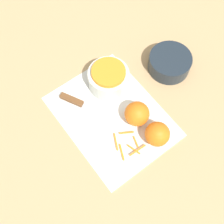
{
  "coord_description": "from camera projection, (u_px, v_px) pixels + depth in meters",
  "views": [
    {
      "loc": [
        0.36,
        -0.27,
        0.97
      ],
      "look_at": [
        0.0,
        0.0,
        0.04
      ],
      "focal_mm": 50.0,
      "sensor_mm": 36.0,
      "label": 1
    }
  ],
  "objects": [
    {
      "name": "ground_plane",
      "position": [
        112.0,
        117.0,
        1.07
      ],
      "size": [
        4.0,
        4.0,
        0.0
      ],
      "primitive_type": "plane",
      "color": "tan"
    },
    {
      "name": "orange_right",
      "position": [
        157.0,
        134.0,
        0.99
      ],
      "size": [
        0.08,
        0.08,
        0.08
      ],
      "color": "orange",
      "rests_on": "cutting_board"
    },
    {
      "name": "peel_pile",
      "position": [
        128.0,
        145.0,
        1.01
      ],
      "size": [
        0.11,
        0.09,
        0.01
      ],
      "color": "orange",
      "rests_on": "cutting_board"
    },
    {
      "name": "knife",
      "position": [
        79.0,
        103.0,
        1.08
      ],
      "size": [
        0.21,
        0.13,
        0.02
      ],
      "rotation": [
        0.0,
        0.0,
        0.48
      ],
      "color": "brown",
      "rests_on": "cutting_board"
    },
    {
      "name": "bowl_speckled",
      "position": [
        109.0,
        78.0,
        1.08
      ],
      "size": [
        0.14,
        0.14,
        0.08
      ],
      "color": "silver",
      "rests_on": "cutting_board"
    },
    {
      "name": "cutting_board",
      "position": [
        112.0,
        116.0,
        1.07
      ],
      "size": [
        0.41,
        0.31,
        0.01
      ],
      "color": "silver",
      "rests_on": "ground_plane"
    },
    {
      "name": "orange_left",
      "position": [
        137.0,
        114.0,
        1.02
      ],
      "size": [
        0.08,
        0.08,
        0.08
      ],
      "color": "orange",
      "rests_on": "cutting_board"
    },
    {
      "name": "bowl_dark",
      "position": [
        170.0,
        63.0,
        1.13
      ],
      "size": [
        0.15,
        0.15,
        0.06
      ],
      "color": "#1E2833",
      "rests_on": "ground_plane"
    }
  ]
}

